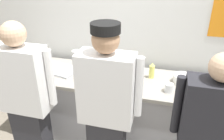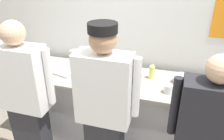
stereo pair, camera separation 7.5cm
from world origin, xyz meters
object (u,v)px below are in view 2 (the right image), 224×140
ramekin_red_sauce (196,79)px  ramekin_green_sauce (30,65)px  chef_center (104,110)px  mixing_bowl_steel (124,76)px  plate_stack_front (183,80)px  ramekin_yellow_sauce (216,99)px  chefs_knife (215,87)px  plate_stack_rear (86,73)px  sheet_tray (60,68)px  squeeze_bottle_primary (152,71)px  deli_cup (168,89)px  chef_near_left (26,100)px  ramekin_orange_sauce (192,96)px

ramekin_red_sauce → ramekin_green_sauce: (-2.06, -0.21, 0.01)m
chef_center → mixing_bowl_steel: bearing=86.8°
plate_stack_front → mixing_bowl_steel: mixing_bowl_steel is taller
ramekin_yellow_sauce → chefs_knife: 0.26m
ramekin_red_sauce → plate_stack_rear: bearing=-169.0°
sheet_tray → ramekin_red_sauce: bearing=6.0°
plate_stack_front → squeeze_bottle_primary: 0.36m
sheet_tray → ramekin_green_sauce: (-0.41, -0.04, 0.02)m
deli_cup → chef_center: bearing=-136.7°
sheet_tray → chefs_knife: (1.84, 0.06, -0.01)m
plate_stack_rear → squeeze_bottle_primary: squeeze_bottle_primary is taller
plate_stack_front → chefs_knife: size_ratio=0.77×
chef_near_left → ramekin_orange_sauce: (1.59, 0.50, 0.03)m
ramekin_yellow_sauce → ramekin_orange_sauce: (-0.22, -0.01, -0.00)m
ramekin_yellow_sauce → ramekin_orange_sauce: ramekin_yellow_sauce is taller
chef_center → plate_stack_rear: chef_center is taller
sheet_tray → squeeze_bottle_primary: size_ratio=2.59×
ramekin_red_sauce → ramekin_green_sauce: 2.07m
chef_near_left → plate_stack_front: bearing=27.3°
ramekin_orange_sauce → ramekin_green_sauce: ramekin_green_sauce is taller
squeeze_bottle_primary → ramekin_yellow_sauce: (0.67, -0.29, -0.06)m
mixing_bowl_steel → squeeze_bottle_primary: 0.33m
mixing_bowl_steel → chefs_knife: bearing=7.5°
plate_stack_front → ramekin_red_sauce: size_ratio=2.35×
plate_stack_rear → ramekin_green_sauce: 0.80m
chef_center → deli_cup: chef_center is taller
plate_stack_rear → mixing_bowl_steel: mixing_bowl_steel is taller
squeeze_bottle_primary → chefs_knife: size_ratio=0.69×
mixing_bowl_steel → ramekin_red_sauce: mixing_bowl_steel is taller
ramekin_yellow_sauce → deli_cup: deli_cup is taller
sheet_tray → deli_cup: 1.37m
squeeze_bottle_primary → sheet_tray: bearing=-175.5°
plate_stack_front → chef_center: bearing=-132.4°
chef_near_left → plate_stack_rear: (0.38, 0.64, 0.04)m
plate_stack_front → plate_stack_rear: plate_stack_front is taller
chef_near_left → ramekin_yellow_sauce: chef_near_left is taller
chef_near_left → chef_center: size_ratio=0.98×
plate_stack_front → sheet_tray: (-1.50, -0.06, -0.04)m
squeeze_bottle_primary → plate_stack_front: bearing=-5.0°
chefs_knife → plate_stack_front: bearing=-179.3°
chef_center → mixing_bowl_steel: size_ratio=4.42×
ramekin_yellow_sauce → chefs_knife: ramekin_yellow_sauce is taller
chef_near_left → ramekin_red_sauce: bearing=28.3°
ramekin_orange_sauce → ramekin_red_sauce: 0.38m
ramekin_orange_sauce → chef_near_left: bearing=-162.4°
plate_stack_front → chef_near_left: bearing=-152.7°
plate_stack_front → ramekin_orange_sauce: (0.10, -0.27, -0.03)m
chef_near_left → ramekin_orange_sauce: bearing=17.6°
plate_stack_front → ramekin_red_sauce: plate_stack_front is taller
plate_stack_front → ramekin_yellow_sauce: (0.32, -0.26, -0.02)m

